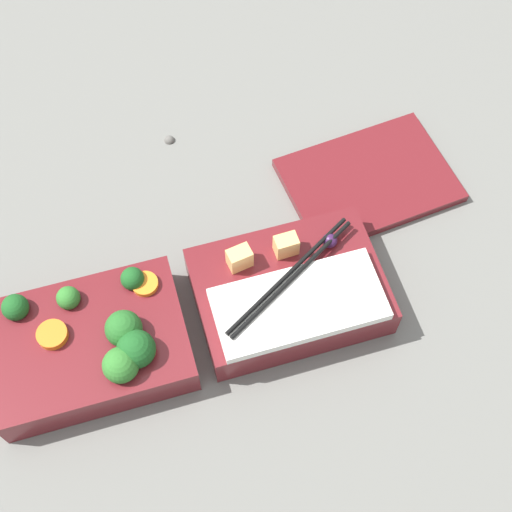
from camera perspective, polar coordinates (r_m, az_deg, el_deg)
name	(u,v)px	position (r m, az deg, el deg)	size (l,w,h in m)	color
ground_plane	(198,331)	(0.84, -4.65, -6.02)	(3.00, 3.00, 0.00)	slate
bento_tray_vegetable	(94,344)	(0.82, -12.85, -6.90)	(0.21, 0.15, 0.08)	maroon
bento_tray_rice	(290,292)	(0.83, 2.71, -2.88)	(0.21, 0.15, 0.08)	maroon
bento_lid	(369,180)	(0.94, 8.99, 6.00)	(0.21, 0.15, 0.01)	maroon
pebble_0	(169,139)	(0.98, -6.95, 9.28)	(0.01, 0.01, 0.01)	#595651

